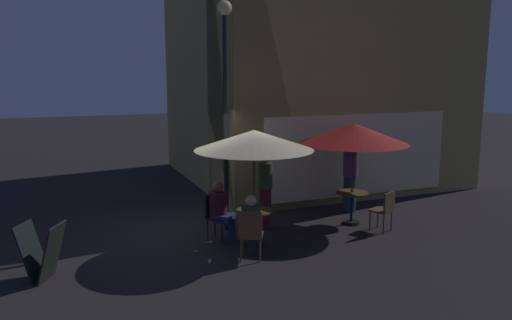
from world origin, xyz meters
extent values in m
plane|color=black|center=(0.00, 0.00, 0.00)|extent=(60.00, 60.00, 0.00)
cube|color=tan|center=(4.98, 2.23, 3.95)|extent=(7.49, 2.08, 7.91)
cube|color=tan|center=(2.27, 4.77, 3.95)|extent=(2.08, 7.17, 7.91)
cube|color=beige|center=(4.61, 1.15, 1.25)|extent=(5.24, 0.08, 2.10)
cylinder|color=black|center=(0.71, 0.22, 2.27)|extent=(0.10, 0.10, 4.55)
sphere|color=#F7DE85|center=(0.71, 0.22, 4.64)|extent=(0.30, 0.30, 0.30)
cube|color=black|center=(-2.80, -1.32, 0.49)|extent=(0.52, 0.63, 0.94)
cube|color=black|center=(-3.12, -1.15, 0.49)|extent=(0.52, 0.63, 0.94)
cylinder|color=black|center=(3.44, -0.43, 0.01)|extent=(0.40, 0.40, 0.03)
cylinder|color=black|center=(3.44, -0.43, 0.35)|extent=(0.06, 0.06, 0.70)
cylinder|color=#493E1B|center=(3.44, -0.43, 0.71)|extent=(0.72, 0.72, 0.03)
cylinder|color=black|center=(0.89, -0.95, 0.01)|extent=(0.40, 0.40, 0.03)
cylinder|color=black|center=(0.89, -0.95, 0.34)|extent=(0.06, 0.06, 0.68)
cylinder|color=brown|center=(0.89, -0.95, 0.70)|extent=(0.73, 0.73, 0.03)
cylinder|color=black|center=(3.44, -0.43, 0.03)|extent=(0.36, 0.36, 0.06)
cylinder|color=#503C25|center=(3.44, -0.43, 1.11)|extent=(0.05, 0.05, 2.22)
cone|color=maroon|center=(3.44, -0.43, 2.04)|extent=(2.38, 2.38, 0.44)
cylinder|color=black|center=(0.89, -0.95, 0.03)|extent=(0.36, 0.36, 0.06)
cylinder|color=#4E3D22|center=(0.89, -0.95, 1.12)|extent=(0.05, 0.05, 2.24)
cone|color=beige|center=(0.89, -0.95, 2.10)|extent=(2.30, 2.30, 0.39)
cylinder|color=brown|center=(3.53, -1.02, 0.22)|extent=(0.03, 0.03, 0.43)
cylinder|color=brown|center=(3.83, -0.88, 0.22)|extent=(0.03, 0.03, 0.43)
cylinder|color=brown|center=(3.67, -1.32, 0.22)|extent=(0.03, 0.03, 0.43)
cylinder|color=brown|center=(3.97, -1.18, 0.22)|extent=(0.03, 0.03, 0.43)
cube|color=brown|center=(3.75, -1.10, 0.45)|extent=(0.54, 0.54, 0.04)
cube|color=brown|center=(3.83, -1.27, 0.67)|extent=(0.39, 0.21, 0.41)
cylinder|color=black|center=(0.55, -0.40, 0.23)|extent=(0.03, 0.03, 0.47)
cylinder|color=black|center=(0.33, -0.62, 0.23)|extent=(0.03, 0.03, 0.47)
cylinder|color=black|center=(0.33, -0.17, 0.23)|extent=(0.03, 0.03, 0.47)
cylinder|color=black|center=(0.10, -0.40, 0.23)|extent=(0.03, 0.03, 0.47)
cube|color=black|center=(0.33, -0.40, 0.48)|extent=(0.56, 0.56, 0.04)
cube|color=black|center=(0.20, -0.27, 0.73)|extent=(0.31, 0.31, 0.45)
cylinder|color=brown|center=(0.49, -1.38, 0.22)|extent=(0.03, 0.03, 0.43)
cylinder|color=brown|center=(0.79, -1.53, 0.22)|extent=(0.03, 0.03, 0.43)
cylinder|color=brown|center=(0.34, -1.69, 0.22)|extent=(0.03, 0.03, 0.43)
cylinder|color=brown|center=(0.65, -1.84, 0.22)|extent=(0.03, 0.03, 0.43)
cube|color=brown|center=(0.57, -1.61, 0.45)|extent=(0.57, 0.57, 0.04)
cube|color=brown|center=(0.48, -1.79, 0.71)|extent=(0.40, 0.22, 0.48)
cube|color=navy|center=(0.43, -0.50, 0.49)|extent=(0.52, 0.52, 0.14)
cylinder|color=navy|center=(0.54, -0.61, 0.24)|extent=(0.14, 0.14, 0.49)
cylinder|color=#441623|center=(0.33, -0.40, 0.75)|extent=(0.37, 0.37, 0.51)
sphere|color=brown|center=(0.33, -0.40, 1.10)|extent=(0.23, 0.23, 0.23)
cube|color=#243643|center=(0.63, -1.49, 0.49)|extent=(0.47, 0.47, 0.14)
cylinder|color=#243643|center=(0.70, -1.34, 0.24)|extent=(0.14, 0.14, 0.49)
cylinder|color=#24462A|center=(0.57, -1.61, 0.74)|extent=(0.34, 0.34, 0.51)
sphere|color=tan|center=(0.57, -1.61, 1.09)|extent=(0.21, 0.21, 0.21)
cylinder|color=#21354B|center=(3.97, 0.49, 0.44)|extent=(0.31, 0.31, 0.89)
cylinder|color=#583D6E|center=(3.97, 0.49, 1.19)|extent=(0.36, 0.36, 0.61)
sphere|color=beige|center=(3.97, 0.49, 1.59)|extent=(0.20, 0.20, 0.20)
cylinder|color=#4F2121|center=(1.52, -0.01, 0.45)|extent=(0.27, 0.27, 0.89)
cylinder|color=#37462C|center=(1.52, -0.01, 1.17)|extent=(0.31, 0.31, 0.56)
sphere|color=#956E49|center=(1.52, -0.01, 1.55)|extent=(0.21, 0.21, 0.21)
camera|label=1|loc=(-2.69, -10.00, 3.43)|focal=36.21mm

